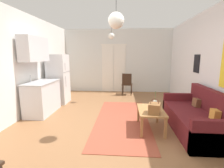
{
  "coord_description": "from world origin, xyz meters",
  "views": [
    {
      "loc": [
        0.32,
        -3.45,
        1.62
      ],
      "look_at": [
        -0.04,
        1.33,
        0.77
      ],
      "focal_mm": 26.26,
      "sensor_mm": 36.0,
      "label": 1
    }
  ],
  "objects_px": {
    "accent_chair": "(127,83)",
    "pendant_lamp_near": "(116,21)",
    "couch": "(198,118)",
    "coffee_table": "(151,112)",
    "refrigerator": "(58,79)",
    "handbag": "(154,108)",
    "bamboo_vase": "(155,104)",
    "pendant_lamp_far": "(111,36)"
  },
  "relations": [
    {
      "from": "couch",
      "to": "accent_chair",
      "type": "height_order",
      "value": "same"
    },
    {
      "from": "handbag",
      "to": "accent_chair",
      "type": "distance_m",
      "value": 3.42
    },
    {
      "from": "bamboo_vase",
      "to": "pendant_lamp_near",
      "type": "height_order",
      "value": "pendant_lamp_near"
    },
    {
      "from": "handbag",
      "to": "pendant_lamp_far",
      "type": "bearing_deg",
      "value": 114.25
    },
    {
      "from": "accent_chair",
      "to": "pendant_lamp_near",
      "type": "height_order",
      "value": "pendant_lamp_near"
    },
    {
      "from": "couch",
      "to": "refrigerator",
      "type": "height_order",
      "value": "refrigerator"
    },
    {
      "from": "pendant_lamp_far",
      "to": "handbag",
      "type": "bearing_deg",
      "value": -65.75
    },
    {
      "from": "handbag",
      "to": "pendant_lamp_near",
      "type": "relative_size",
      "value": 0.48
    },
    {
      "from": "refrigerator",
      "to": "coffee_table",
      "type": "bearing_deg",
      "value": -33.46
    },
    {
      "from": "pendant_lamp_near",
      "to": "pendant_lamp_far",
      "type": "height_order",
      "value": "same"
    },
    {
      "from": "bamboo_vase",
      "to": "accent_chair",
      "type": "xyz_separation_m",
      "value": [
        -0.58,
        3.02,
        -0.04
      ]
    },
    {
      "from": "bamboo_vase",
      "to": "refrigerator",
      "type": "xyz_separation_m",
      "value": [
        -2.91,
        1.73,
        0.29
      ]
    },
    {
      "from": "bamboo_vase",
      "to": "handbag",
      "type": "height_order",
      "value": "bamboo_vase"
    },
    {
      "from": "refrigerator",
      "to": "pendant_lamp_near",
      "type": "bearing_deg",
      "value": -47.5
    },
    {
      "from": "refrigerator",
      "to": "pendant_lamp_far",
      "type": "xyz_separation_m",
      "value": [
        1.78,
        0.26,
        1.42
      ]
    },
    {
      "from": "coffee_table",
      "to": "handbag",
      "type": "xyz_separation_m",
      "value": [
        0.03,
        -0.24,
        0.17
      ]
    },
    {
      "from": "accent_chair",
      "to": "pendant_lamp_far",
      "type": "distance_m",
      "value": 2.1
    },
    {
      "from": "couch",
      "to": "coffee_table",
      "type": "relative_size",
      "value": 2.23
    },
    {
      "from": "bamboo_vase",
      "to": "refrigerator",
      "type": "bearing_deg",
      "value": 149.32
    },
    {
      "from": "accent_chair",
      "to": "pendant_lamp_near",
      "type": "bearing_deg",
      "value": 91.34
    },
    {
      "from": "pendant_lamp_near",
      "to": "couch",
      "type": "bearing_deg",
      "value": 12.54
    },
    {
      "from": "couch",
      "to": "refrigerator",
      "type": "relative_size",
      "value": 1.18
    },
    {
      "from": "couch",
      "to": "handbag",
      "type": "relative_size",
      "value": 6.22
    },
    {
      "from": "accent_chair",
      "to": "pendant_lamp_near",
      "type": "xyz_separation_m",
      "value": [
        -0.27,
        -3.54,
        1.73
      ]
    },
    {
      "from": "refrigerator",
      "to": "couch",
      "type": "bearing_deg",
      "value": -26.05
    },
    {
      "from": "bamboo_vase",
      "to": "refrigerator",
      "type": "height_order",
      "value": "refrigerator"
    },
    {
      "from": "handbag",
      "to": "pendant_lamp_near",
      "type": "xyz_separation_m",
      "value": [
        -0.77,
        -0.16,
        1.67
      ]
    },
    {
      "from": "refrigerator",
      "to": "accent_chair",
      "type": "bearing_deg",
      "value": 29.01
    },
    {
      "from": "coffee_table",
      "to": "pendant_lamp_far",
      "type": "height_order",
      "value": "pendant_lamp_far"
    },
    {
      "from": "accent_chair",
      "to": "pendant_lamp_far",
      "type": "height_order",
      "value": "pendant_lamp_far"
    },
    {
      "from": "coffee_table",
      "to": "accent_chair",
      "type": "xyz_separation_m",
      "value": [
        -0.48,
        3.15,
        0.1
      ]
    },
    {
      "from": "accent_chair",
      "to": "coffee_table",
      "type": "bearing_deg",
      "value": 104.3
    },
    {
      "from": "handbag",
      "to": "refrigerator",
      "type": "xyz_separation_m",
      "value": [
        -2.84,
        2.09,
        0.26
      ]
    },
    {
      "from": "coffee_table",
      "to": "pendant_lamp_near",
      "type": "relative_size",
      "value": 1.35
    },
    {
      "from": "bamboo_vase",
      "to": "coffee_table",
      "type": "bearing_deg",
      "value": -129.55
    },
    {
      "from": "handbag",
      "to": "accent_chair",
      "type": "bearing_deg",
      "value": 98.49
    },
    {
      "from": "coffee_table",
      "to": "bamboo_vase",
      "type": "relative_size",
      "value": 2.29
    },
    {
      "from": "handbag",
      "to": "refrigerator",
      "type": "height_order",
      "value": "refrigerator"
    },
    {
      "from": "refrigerator",
      "to": "accent_chair",
      "type": "relative_size",
      "value": 1.85
    },
    {
      "from": "pendant_lamp_far",
      "to": "couch",
      "type": "bearing_deg",
      "value": -46.2
    },
    {
      "from": "couch",
      "to": "coffee_table",
      "type": "distance_m",
      "value": 1.01
    },
    {
      "from": "coffee_table",
      "to": "refrigerator",
      "type": "xyz_separation_m",
      "value": [
        -2.81,
        1.86,
        0.43
      ]
    }
  ]
}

